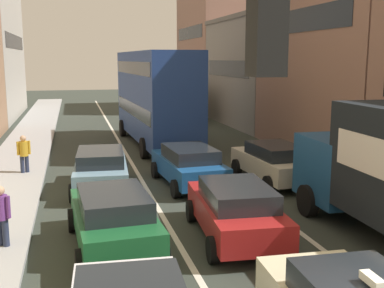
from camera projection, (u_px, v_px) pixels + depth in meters
sidewalk_left at (23, 152)px, 23.77m from camera, size 2.60×64.00×0.14m
lane_stripe_left at (124, 149)px, 24.97m from camera, size 0.16×60.00×0.01m
lane_stripe_right at (187, 146)px, 25.78m from camera, size 0.16×60.00×0.01m
building_row_right at (298, 48)px, 30.32m from camera, size 7.20×43.90×13.03m
traffic_light_pole at (40, 169)px, 3.79m from camera, size 3.58×0.38×5.50m
sedan_centre_lane_second at (236, 209)px, 12.47m from camera, size 2.30×4.41×1.49m
wagon_left_lane_second at (113, 218)px, 11.81m from camera, size 2.26×4.40×1.49m
hatchback_centre_lane_third at (189, 165)px, 17.71m from camera, size 2.30×4.41×1.49m
sedan_left_lane_third at (101, 168)px, 17.10m from camera, size 2.29×4.41×1.49m
sedan_right_lane_behind_truck at (274, 162)px, 18.24m from camera, size 2.25×4.39×1.49m
bus_mid_queue_primary at (155, 94)px, 25.54m from camera, size 3.14×10.60×5.06m
bus_far_queue_secondary at (168, 95)px, 39.19m from camera, size 2.96×10.55×2.90m
pedestrian_mid_sidewalk at (1, 214)px, 11.60m from camera, size 0.48×0.34×1.66m
pedestrian_far_sidewalk at (24, 153)px, 19.17m from camera, size 0.52×0.34×1.66m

